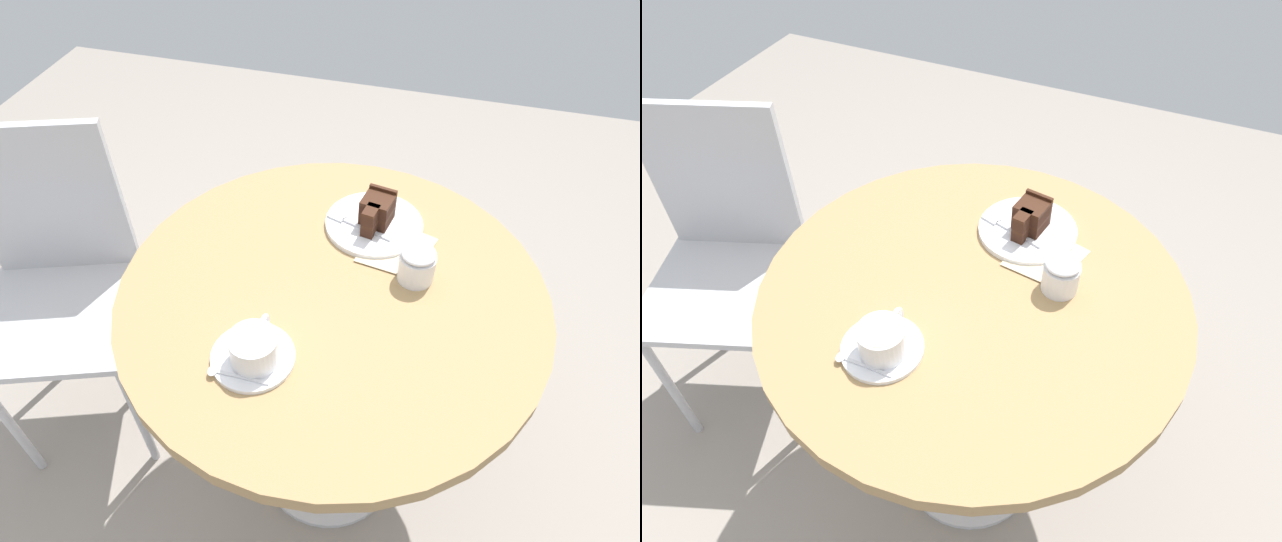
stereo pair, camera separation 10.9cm
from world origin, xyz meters
TOP-DOWN VIEW (x-y plane):
  - ground_plane at (0.00, 0.00)m, footprint 4.40×4.40m
  - cafe_table at (0.00, 0.00)m, footprint 0.85×0.85m
  - saucer at (-0.20, 0.09)m, footprint 0.15×0.15m
  - coffee_cup at (-0.20, 0.09)m, footprint 0.12×0.09m
  - teaspoon at (-0.25, 0.12)m, footprint 0.02×0.11m
  - cake_plate at (0.20, -0.04)m, footprint 0.21×0.21m
  - cake_slice at (0.20, -0.04)m, footprint 0.10×0.07m
  - fork at (0.18, 0.01)m, footprint 0.06×0.15m
  - napkin at (0.14, -0.10)m, footprint 0.17×0.17m
  - cafe_chair at (0.05, 0.72)m, footprint 0.49×0.49m
  - sugar_pot at (0.07, -0.15)m, footprint 0.07×0.07m

SIDE VIEW (x-z plane):
  - ground_plane at x=0.00m, z-range -0.01..0.00m
  - cafe_chair at x=0.05m, z-range 0.09..0.99m
  - cafe_table at x=0.00m, z-range 0.25..0.99m
  - napkin at x=0.14m, z-range 0.74..0.74m
  - saucer at x=-0.20m, z-range 0.74..0.75m
  - cake_plate at x=0.20m, z-range 0.74..0.75m
  - teaspoon at x=-0.25m, z-range 0.75..0.75m
  - fork at x=0.18m, z-range 0.75..0.76m
  - sugar_pot at x=0.07m, z-range 0.74..0.82m
  - coffee_cup at x=-0.20m, z-range 0.75..0.81m
  - cake_slice at x=0.20m, z-range 0.75..0.82m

